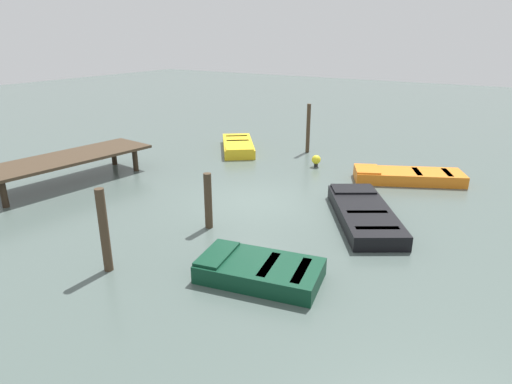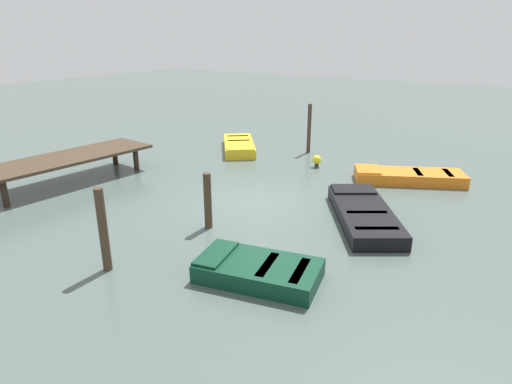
# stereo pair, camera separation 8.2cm
# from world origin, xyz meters

# --- Properties ---
(ground_plane) EXTENTS (80.00, 80.00, 0.00)m
(ground_plane) POSITION_xyz_m (0.00, 0.00, 0.00)
(ground_plane) COLOR #4C5B56
(dock_segment) EXTENTS (6.30, 2.67, 0.95)m
(dock_segment) POSITION_xyz_m (-1.91, 6.75, 0.85)
(dock_segment) COLOR #423323
(dock_segment) RESTS_ON ground_plane
(rowboat_yellow) EXTENTS (3.55, 3.13, 0.46)m
(rowboat_yellow) POSITION_xyz_m (5.17, 4.18, 0.22)
(rowboat_yellow) COLOR gold
(rowboat_yellow) RESTS_ON ground_plane
(rowboat_orange) EXTENTS (2.78, 3.96, 0.46)m
(rowboat_orange) POSITION_xyz_m (4.65, -3.53, 0.22)
(rowboat_orange) COLOR orange
(rowboat_orange) RESTS_ON ground_plane
(rowboat_black) EXTENTS (4.07, 3.30, 0.46)m
(rowboat_black) POSITION_xyz_m (0.42, -3.37, 0.22)
(rowboat_black) COLOR black
(rowboat_black) RESTS_ON ground_plane
(rowboat_dark_green) EXTENTS (1.91, 2.85, 0.46)m
(rowboat_dark_green) POSITION_xyz_m (-3.88, -2.50, 0.22)
(rowboat_dark_green) COLOR #0C3823
(rowboat_dark_green) RESTS_ON ground_plane
(mooring_piling_far_right) EXTENTS (0.20, 0.20, 1.95)m
(mooring_piling_far_right) POSITION_xyz_m (-5.36, 0.60, 0.98)
(mooring_piling_far_right) COLOR #423323
(mooring_piling_far_right) RESTS_ON ground_plane
(mooring_piling_mid_left) EXTENTS (0.21, 0.21, 1.56)m
(mooring_piling_mid_left) POSITION_xyz_m (-2.30, 0.09, 0.78)
(mooring_piling_mid_left) COLOR #423323
(mooring_piling_mid_left) RESTS_ON ground_plane
(mooring_piling_near_right) EXTENTS (0.17, 0.17, 2.16)m
(mooring_piling_near_right) POSITION_xyz_m (6.54, 1.34, 1.08)
(mooring_piling_near_right) COLOR #423323
(mooring_piling_near_right) RESTS_ON ground_plane
(marker_buoy) EXTENTS (0.36, 0.36, 0.48)m
(marker_buoy) POSITION_xyz_m (4.63, 0.04, 0.29)
(marker_buoy) COLOR #262626
(marker_buoy) RESTS_ON ground_plane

